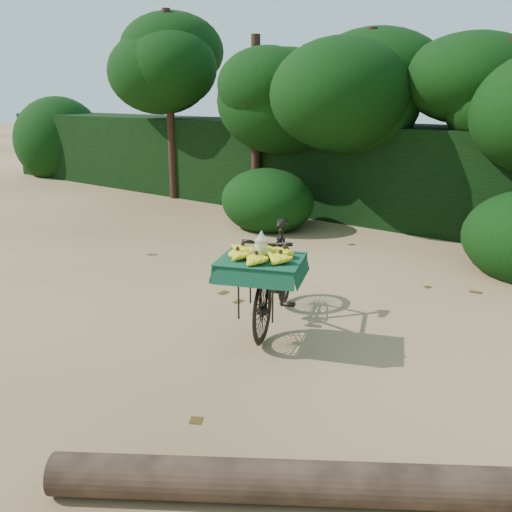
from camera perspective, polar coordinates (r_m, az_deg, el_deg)
The scene contains 7 objects.
ground at distance 5.04m, azimuth 0.11°, elevation -11.44°, with size 80.00×80.00×0.00m, color tan.
vendor_bicycle at distance 5.70m, azimuth 1.96°, elevation -1.94°, with size 1.27×1.92×1.08m.
fallen_log at distance 3.57m, azimuth 9.59°, elevation -22.59°, with size 0.26×0.26×3.63m, color brown.
hedge_backdrop at distance 10.31m, azimuth 21.82°, elevation 7.33°, with size 26.00×1.80×1.80m, color black.
tree_row at distance 9.65m, azimuth 17.40°, elevation 13.78°, with size 14.50×2.00×4.00m, color black, non-canonical shape.
bush_clumps at distance 8.37m, azimuth 21.00°, elevation 2.31°, with size 8.80×1.70×0.90m, color black, non-canonical shape.
leaf_litter at distance 5.52m, azimuth 4.22°, elevation -8.81°, with size 7.00×7.30×0.01m, color #453312, non-canonical shape.
Camera 1 is at (2.66, -3.55, 2.39)m, focal length 38.00 mm.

